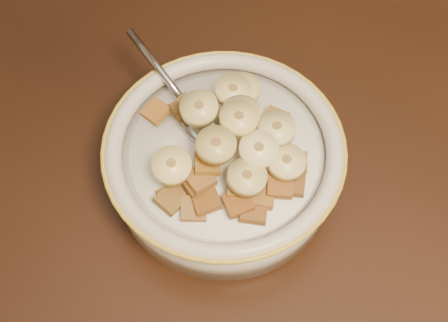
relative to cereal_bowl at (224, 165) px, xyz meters
The scene contains 34 objects.
cereal_bowl is the anchor object (origin of this frame).
milk 0.02m from the cereal_bowl, ahead, with size 0.16×0.16×0.00m, color white.
spoon 0.04m from the cereal_bowl, 159.21° to the left, with size 0.03×0.05×0.01m, color #9CA2B6.
cereal_square_0 0.07m from the cereal_bowl, 81.38° to the right, with size 0.02×0.02×0.01m, color olive.
cereal_square_1 0.06m from the cereal_bowl, 157.03° to the left, with size 0.02×0.02×0.01m, color brown.
cereal_square_2 0.06m from the cereal_bowl, 73.12° to the right, with size 0.02×0.02×0.01m, color brown.
cereal_square_3 0.06m from the cereal_bowl, 166.23° to the left, with size 0.02×0.02×0.01m, color brown.
cereal_square_4 0.07m from the cereal_bowl, 18.52° to the left, with size 0.02×0.02×0.01m, color olive.
cereal_square_5 0.05m from the cereal_bowl, 13.05° to the left, with size 0.02×0.02×0.01m, color brown.
cereal_square_6 0.06m from the cereal_bowl, 163.35° to the left, with size 0.02×0.02×0.01m, color olive.
cereal_square_7 0.07m from the cereal_bowl, 100.06° to the right, with size 0.02×0.02×0.01m, color brown.
cereal_square_8 0.06m from the cereal_bowl, 46.56° to the right, with size 0.02×0.02×0.01m, color brown.
cereal_square_9 0.05m from the cereal_bowl, 90.73° to the right, with size 0.02×0.02×0.01m, color brown.
cereal_square_10 0.07m from the cereal_bowl, behind, with size 0.02×0.02×0.01m, color #97581A.
cereal_square_11 0.07m from the cereal_bowl, 36.19° to the right, with size 0.02×0.02×0.01m, color brown.
cereal_square_12 0.07m from the cereal_bowl, 99.43° to the right, with size 0.02×0.02×0.01m, color brown.
cereal_square_13 0.06m from the cereal_bowl, 63.23° to the left, with size 0.02×0.02×0.01m, color olive.
cereal_square_14 0.05m from the cereal_bowl, 88.64° to the right, with size 0.02×0.02×0.01m, color #956519.
cereal_square_15 0.06m from the cereal_bowl, 25.44° to the right, with size 0.02×0.02×0.01m, color brown.
cereal_square_16 0.05m from the cereal_bowl, 40.68° to the right, with size 0.02×0.02×0.01m, color brown.
cereal_square_17 0.07m from the cereal_bowl, ahead, with size 0.02×0.02×0.01m, color brown.
cereal_square_18 0.07m from the cereal_bowl, ahead, with size 0.02×0.02×0.01m, color brown.
cereal_square_19 0.06m from the cereal_bowl, 87.11° to the right, with size 0.02×0.02×0.01m, color brown.
banana_slice_0 0.06m from the cereal_bowl, 32.37° to the right, with size 0.03×0.03×0.01m, color tan.
banana_slice_1 0.06m from the cereal_bowl, 71.39° to the left, with size 0.03×0.03×0.01m, color #E4C273.
banana_slice_2 0.06m from the cereal_bowl, 165.22° to the left, with size 0.03×0.03×0.01m, color #CBBC82.
banana_slice_3 0.07m from the cereal_bowl, 105.22° to the left, with size 0.03×0.03×0.01m, color #D2BB73.
banana_slice_4 0.06m from the cereal_bowl, 112.37° to the left, with size 0.03×0.03×0.01m, color #EFDB87.
banana_slice_5 0.07m from the cereal_bowl, 113.50° to the right, with size 0.03×0.03×0.01m, color #E3D280.
banana_slice_6 0.06m from the cereal_bowl, ahead, with size 0.03×0.03×0.01m, color #F8EEA6.
banana_slice_7 0.06m from the cereal_bowl, 81.92° to the left, with size 0.03×0.03×0.01m, color #DABF7E.
banana_slice_8 0.06m from the cereal_bowl, 78.65° to the right, with size 0.03×0.03×0.01m, color tan.
banana_slice_9 0.07m from the cereal_bowl, ahead, with size 0.03×0.03×0.01m, color #D8B971.
banana_slice_10 0.06m from the cereal_bowl, 40.42° to the left, with size 0.03×0.03×0.01m, color #F1E79E.
Camera 1 is at (-0.07, -0.34, 1.20)m, focal length 45.00 mm.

